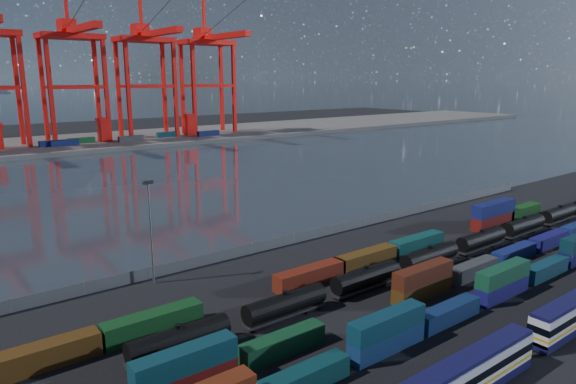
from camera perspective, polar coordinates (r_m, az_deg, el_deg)
ground at (r=82.59m, az=13.03°, el=-10.42°), size 700.00×700.00×0.00m
harbor_water at (r=166.73m, az=-15.95°, el=1.10°), size 700.00×700.00×0.00m
far_quay at (r=266.01m, az=-24.50°, el=4.81°), size 700.00×70.00×2.00m
container_row_south at (r=77.83m, az=20.18°, el=-10.79°), size 138.68×2.27×4.85m
container_row_mid at (r=64.64m, az=2.06°, el=-14.99°), size 139.82×2.29×4.88m
container_row_north at (r=83.09m, az=3.75°, el=-8.72°), size 142.22×2.63×5.60m
tanker_string at (r=103.63m, az=20.67°, el=-4.98°), size 136.89×2.77×3.96m
waterfront_fence at (r=100.98m, az=0.70°, el=-5.19°), size 160.12×0.12×2.20m
yard_light_mast at (r=82.31m, az=-15.04°, el=-3.74°), size 1.60×0.40×16.60m
gantry_cranes at (r=256.15m, az=-26.70°, el=14.11°), size 202.84×53.46×72.39m
quay_containers at (r=249.32m, az=-26.21°, el=4.74°), size 172.58×10.99×2.60m
straddle_carriers at (r=255.04m, az=-24.65°, el=6.06°), size 140.00×7.00×11.10m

